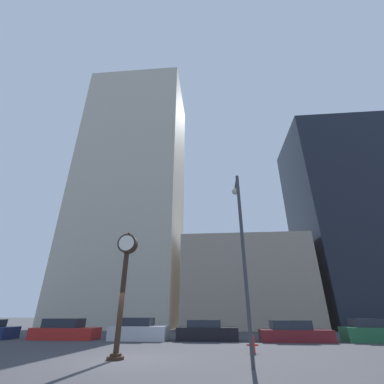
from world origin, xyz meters
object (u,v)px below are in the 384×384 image
at_px(car_red, 65,331).
at_px(car_silver, 139,330).
at_px(fire_hydrant_near, 252,344).
at_px(car_green, 374,332).
at_px(street_lamp_right, 241,233).
at_px(street_clock, 124,275).
at_px(car_black, 207,332).
at_px(car_maroon, 294,333).

height_order(car_red, car_silver, car_silver).
bearing_deg(car_silver, fire_hydrant_near, -37.42).
distance_m(car_green, fire_hydrant_near, 10.28).
relative_size(car_silver, street_lamp_right, 0.54).
height_order(fire_hydrant_near, street_lamp_right, street_lamp_right).
height_order(car_green, street_lamp_right, street_lamp_right).
relative_size(car_red, car_silver, 1.17).
bearing_deg(fire_hydrant_near, street_clock, -157.27).
distance_m(car_black, car_green, 10.94).
xyz_separation_m(street_clock, car_maroon, (9.18, 7.94, -2.75)).
relative_size(car_red, fire_hydrant_near, 6.15).
xyz_separation_m(car_black, car_green, (10.94, -0.19, 0.04)).
height_order(car_silver, car_green, car_silver).
bearing_deg(car_green, street_clock, -147.62).
bearing_deg(car_black, fire_hydrant_near, -68.11).
relative_size(car_silver, car_green, 1.00).
relative_size(car_maroon, fire_hydrant_near, 6.04).
bearing_deg(car_red, street_clock, -50.00).
relative_size(car_silver, car_maroon, 0.87).
bearing_deg(car_black, car_silver, -177.73).
distance_m(car_maroon, fire_hydrant_near, 6.49).
bearing_deg(car_maroon, car_black, 177.27).
xyz_separation_m(car_maroon, fire_hydrant_near, (-3.41, -5.52, -0.15)).
relative_size(car_red, car_black, 1.12).
relative_size(car_black, car_green, 1.04).
distance_m(car_red, street_lamp_right, 15.84).
bearing_deg(fire_hydrant_near, street_lamp_right, -97.81).
xyz_separation_m(car_red, car_green, (21.13, -0.13, 0.02)).
bearing_deg(car_maroon, car_green, 2.16).
bearing_deg(fire_hydrant_near, car_maroon, 58.35).
distance_m(car_silver, car_black, 4.74).
height_order(car_silver, car_maroon, car_silver).
height_order(car_maroon, fire_hydrant_near, car_maroon).
height_order(car_black, street_lamp_right, street_lamp_right).
height_order(car_red, car_green, car_green).
bearing_deg(car_maroon, fire_hydrant_near, -121.10).
height_order(street_clock, fire_hydrant_near, street_clock).
bearing_deg(car_black, street_clock, -112.49).
relative_size(street_clock, car_green, 1.32).
bearing_deg(car_green, car_red, -177.39).
bearing_deg(car_black, car_green, -1.09).
xyz_separation_m(car_maroon, street_lamp_right, (-3.89, -9.08, 4.25)).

